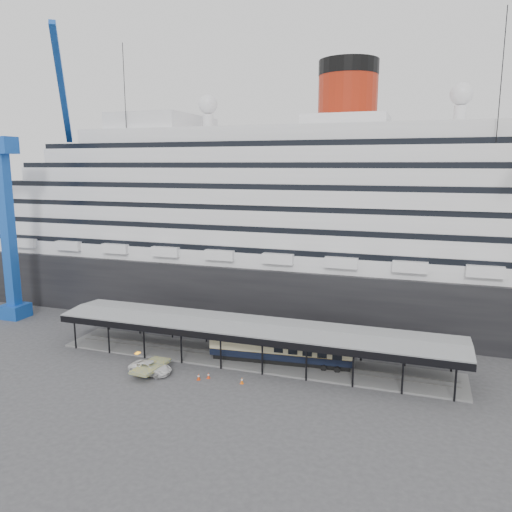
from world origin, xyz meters
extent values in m
plane|color=#39393C|center=(0.00, 0.00, 0.00)|extent=(200.00, 200.00, 0.00)
cube|color=black|center=(0.00, 32.00, 5.00)|extent=(130.00, 30.00, 10.00)
cylinder|color=#9A1F0C|center=(8.00, 32.00, 37.40)|extent=(10.00, 10.00, 9.00)
cylinder|color=black|center=(8.00, 32.00, 42.65)|extent=(10.10, 10.10, 2.50)
sphere|color=silver|center=(-18.00, 32.00, 37.70)|extent=(3.60, 3.60, 3.60)
sphere|color=silver|center=(26.00, 32.00, 37.70)|extent=(3.60, 3.60, 3.60)
cube|color=slate|center=(0.00, 5.00, 0.12)|extent=(56.00, 8.00, 0.24)
cube|color=slate|center=(0.00, 4.28, 0.28)|extent=(54.00, 0.08, 0.10)
cube|color=slate|center=(0.00, 5.72, 0.28)|extent=(54.00, 0.08, 0.10)
cube|color=black|center=(0.00, 0.50, 4.45)|extent=(56.00, 0.18, 0.90)
cube|color=black|center=(0.00, 9.50, 4.45)|extent=(56.00, 0.18, 0.90)
cube|color=slate|center=(0.00, 5.00, 5.18)|extent=(56.00, 9.00, 0.24)
cube|color=#174EB3|center=(-46.00, 10.00, 1.20)|extent=(4.00, 4.00, 2.40)
cube|color=#174EB3|center=(-46.00, 10.00, 15.40)|extent=(1.80, 1.80, 26.00)
cube|color=#174EB3|center=(-46.00, 10.00, 29.80)|extent=(5.00, 3.20, 2.80)
cube|color=#174EB3|center=(-37.61, 15.88, 39.20)|extent=(12.92, 17.86, 16.80)
cylinder|color=black|center=(-29.22, 21.75, 23.60)|extent=(0.12, 0.12, 47.21)
cylinder|color=black|center=(30.26, 20.24, 23.60)|extent=(0.12, 0.12, 47.21)
imported|color=silver|center=(-10.88, -3.50, 0.79)|extent=(5.81, 2.96, 1.57)
cube|color=black|center=(4.22, 5.00, 0.55)|extent=(18.74, 3.74, 0.62)
cube|color=black|center=(4.22, 5.00, 1.35)|extent=(19.66, 4.17, 0.98)
cube|color=beige|center=(4.22, 5.00, 2.41)|extent=(19.66, 4.21, 1.15)
cube|color=black|center=(4.22, 5.00, 3.17)|extent=(19.66, 4.17, 0.35)
cube|color=#EC390D|center=(-3.20, -2.42, 0.02)|extent=(0.46, 0.46, 0.03)
cone|color=#EC390D|center=(-3.20, -2.42, 0.39)|extent=(0.39, 0.39, 0.74)
cylinder|color=white|center=(-3.20, -2.42, 0.46)|extent=(0.24, 0.24, 0.14)
cube|color=red|center=(-4.18, -3.26, 0.02)|extent=(0.51, 0.51, 0.03)
cone|color=red|center=(-4.18, -3.26, 0.42)|extent=(0.43, 0.43, 0.80)
cylinder|color=white|center=(-4.18, -3.26, 0.50)|extent=(0.26, 0.26, 0.16)
cube|color=orange|center=(1.36, -2.53, 0.02)|extent=(0.45, 0.45, 0.03)
cone|color=orange|center=(1.36, -2.53, 0.43)|extent=(0.38, 0.38, 0.82)
cylinder|color=white|center=(1.36, -2.53, 0.51)|extent=(0.26, 0.26, 0.16)
camera|label=1|loc=(21.56, -56.63, 26.70)|focal=35.00mm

